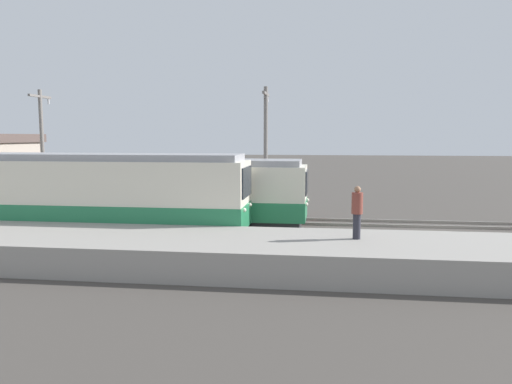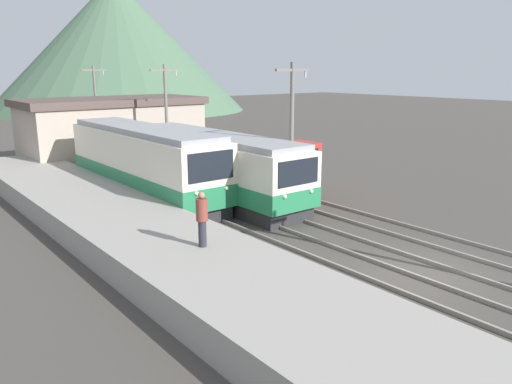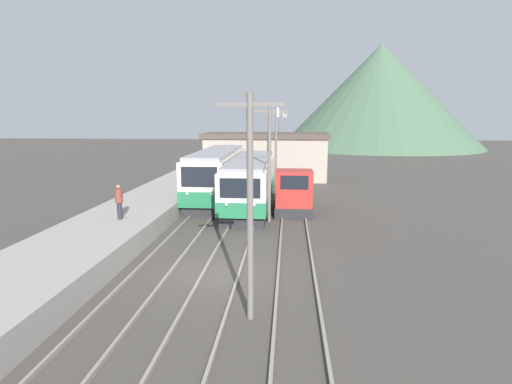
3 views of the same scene
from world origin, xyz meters
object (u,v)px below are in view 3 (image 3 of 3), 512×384
commuter_train_left (217,177)px  catenary_mast_distant (279,139)px  catenary_mast_mid (270,160)px  catenary_mast_far (276,146)px  shunting_locomotive (294,194)px  person_on_platform (119,200)px  commuter_train_center (251,184)px  catenary_mast_near (250,201)px

commuter_train_left → catenary_mast_distant: 17.78m
catenary_mast_mid → catenary_mast_far: (0.00, 11.82, 0.00)m
shunting_locomotive → catenary_mast_distant: (-1.49, 20.71, 2.58)m
shunting_locomotive → person_on_platform: (-9.03, -6.93, 0.83)m
commuter_train_center → person_on_platform: 10.32m
person_on_platform → commuter_train_left: bearing=72.9°
shunting_locomotive → person_on_platform: bearing=-142.5°
commuter_train_left → catenary_mast_mid: size_ratio=1.81×
catenary_mast_near → catenary_mast_far: same height
catenary_mast_near → catenary_mast_distant: same height
commuter_train_left → shunting_locomotive: 6.84m
commuter_train_left → catenary_mast_distant: size_ratio=1.81×
commuter_train_center → catenary_mast_far: bearing=78.6°
commuter_train_left → catenary_mast_mid: 8.07m
catenary_mast_mid → catenary_mast_distant: (0.00, 23.65, 0.00)m
catenary_mast_far → commuter_train_center: bearing=-101.4°
commuter_train_left → person_on_platform: bearing=-107.1°
catenary_mast_near → catenary_mast_far: (0.00, 23.65, 0.00)m
commuter_train_left → commuter_train_center: (2.80, -2.16, -0.15)m
shunting_locomotive → catenary_mast_far: (-1.49, 8.89, 2.58)m
commuter_train_center → person_on_platform: commuter_train_center is taller
person_on_platform → shunting_locomotive: bearing=37.5°
commuter_train_center → person_on_platform: (-6.03, -8.36, 0.43)m
catenary_mast_far → person_on_platform: size_ratio=3.83×
catenary_mast_near → catenary_mast_mid: (0.00, 11.82, 0.00)m
shunting_locomotive → catenary_mast_mid: bearing=-116.9°
catenary_mast_near → person_on_platform: 11.01m
commuter_train_center → person_on_platform: size_ratio=7.19×
person_on_platform → catenary_mast_distant: bearing=74.7°
catenary_mast_far → catenary_mast_distant: size_ratio=1.00×
commuter_train_center → catenary_mast_near: 16.40m
commuter_train_center → catenary_mast_mid: size_ratio=1.88×
commuter_train_left → catenary_mast_near: (4.31, -18.34, 2.03)m
catenary_mast_far → catenary_mast_near: bearing=-90.0°
commuter_train_left → commuter_train_center: size_ratio=0.97×
catenary_mast_distant → shunting_locomotive: bearing=-85.9°
commuter_train_left → person_on_platform: 11.01m
commuter_train_center → catenary_mast_mid: 5.11m
commuter_train_left → catenary_mast_near: size_ratio=1.81×
catenary_mast_distant → person_on_platform: bearing=-105.3°
commuter_train_center → shunting_locomotive: bearing=-25.5°
catenary_mast_distant → catenary_mast_mid: bearing=-90.0°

